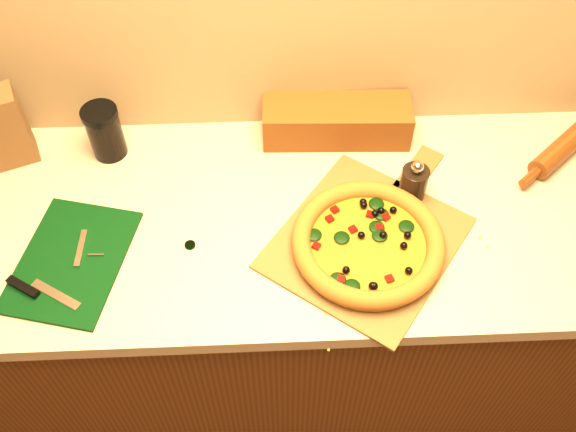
% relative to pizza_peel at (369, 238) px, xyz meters
% --- Properties ---
extents(cabinet, '(2.80, 0.65, 0.86)m').
position_rel_pizza_peel_xyz_m(cabinet, '(-0.14, 0.08, -0.47)').
color(cabinet, '#4C2410').
rests_on(cabinet, ground).
extents(countertop, '(2.84, 0.68, 0.04)m').
position_rel_pizza_peel_xyz_m(countertop, '(-0.14, 0.08, -0.02)').
color(countertop, beige).
rests_on(countertop, cabinet).
extents(pizza_peel, '(0.55, 0.58, 0.01)m').
position_rel_pizza_peel_xyz_m(pizza_peel, '(0.00, 0.00, 0.00)').
color(pizza_peel, brown).
rests_on(pizza_peel, countertop).
extents(pizza, '(0.35, 0.35, 0.05)m').
position_rel_pizza_peel_xyz_m(pizza, '(-0.01, -0.03, 0.03)').
color(pizza, '#A66D29').
rests_on(pizza, pizza_peel).
extents(cutting_board, '(0.30, 0.37, 0.02)m').
position_rel_pizza_peel_xyz_m(cutting_board, '(-0.70, -0.04, 0.00)').
color(cutting_board, black).
rests_on(cutting_board, countertop).
extents(bottle_cap, '(0.03, 0.03, 0.01)m').
position_rel_pizza_peel_xyz_m(bottle_cap, '(-0.42, -0.00, -0.00)').
color(bottle_cap, black).
rests_on(bottle_cap, countertop).
extents(pepper_grinder, '(0.07, 0.07, 0.13)m').
position_rel_pizza_peel_xyz_m(pepper_grinder, '(0.12, 0.12, 0.05)').
color(pepper_grinder, black).
rests_on(pepper_grinder, countertop).
extents(rolling_pin, '(0.33, 0.28, 0.06)m').
position_rel_pizza_peel_xyz_m(rolling_pin, '(0.55, 0.26, 0.02)').
color(rolling_pin, '#5E2610').
rests_on(rolling_pin, countertop).
extents(bread_bag, '(0.39, 0.14, 0.11)m').
position_rel_pizza_peel_xyz_m(bread_bag, '(-0.05, 0.34, 0.05)').
color(bread_bag, brown).
rests_on(bread_bag, countertop).
extents(paper_bag, '(0.13, 0.12, 0.21)m').
position_rel_pizza_peel_xyz_m(paper_bag, '(-0.89, 0.30, 0.10)').
color(paper_bag, brown).
rests_on(paper_bag, countertop).
extents(dark_jar, '(0.09, 0.09, 0.15)m').
position_rel_pizza_peel_xyz_m(dark_jar, '(-0.65, 0.31, 0.07)').
color(dark_jar, black).
rests_on(dark_jar, countertop).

